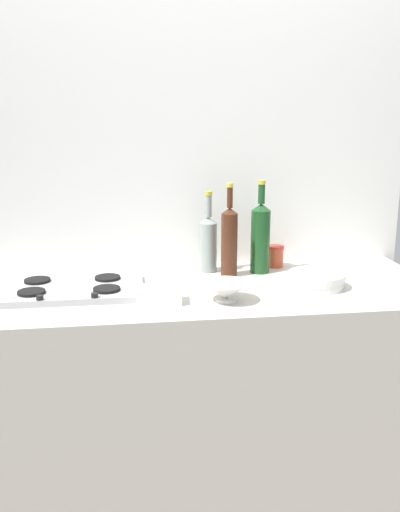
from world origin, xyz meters
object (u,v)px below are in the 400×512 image
(stovetop_hob, at_px, (71,289))
(wine_bottle_mid_left, at_px, (260,236))
(wine_bottle_mid_right, at_px, (208,242))
(condiment_jar_front, at_px, (275,256))
(plate_stack, at_px, (316,280))
(mixing_bowl, at_px, (226,291))
(butter_dish, at_px, (159,295))
(wine_bottle_leftmost, at_px, (229,240))

(stovetop_hob, bearing_deg, wine_bottle_mid_left, 12.92)
(wine_bottle_mid_right, distance_m, condiment_jar_front, 0.31)
(wine_bottle_mid_left, height_order, wine_bottle_mid_right, wine_bottle_mid_left)
(wine_bottle_mid_left, bearing_deg, plate_stack, -56.02)
(plate_stack, relative_size, mixing_bowl, 1.31)
(stovetop_hob, xyz_separation_m, plate_stack, (0.90, -0.06, 0.01))
(plate_stack, distance_m, butter_dish, 0.60)
(plate_stack, relative_size, butter_dish, 1.44)
(stovetop_hob, distance_m, condiment_jar_front, 0.87)
(wine_bottle_mid_right, height_order, condiment_jar_front, wine_bottle_mid_right)
(wine_bottle_mid_left, height_order, butter_dish, wine_bottle_mid_left)
(wine_bottle_mid_right, height_order, mixing_bowl, wine_bottle_mid_right)
(wine_bottle_leftmost, height_order, wine_bottle_mid_right, wine_bottle_leftmost)
(mixing_bowl, bearing_deg, condiment_jar_front, 55.60)
(wine_bottle_mid_right, bearing_deg, plate_stack, -37.12)
(wine_bottle_mid_right, bearing_deg, butter_dish, -121.37)
(wine_bottle_leftmost, distance_m, condiment_jar_front, 0.27)
(butter_dish, relative_size, condiment_jar_front, 1.69)
(plate_stack, height_order, condiment_jar_front, condiment_jar_front)
(condiment_jar_front, bearing_deg, wine_bottle_leftmost, -152.99)
(wine_bottle_leftmost, distance_m, wine_bottle_mid_left, 0.14)
(plate_stack, xyz_separation_m, wine_bottle_mid_right, (-0.36, 0.28, 0.10))
(stovetop_hob, height_order, plate_stack, plate_stack)
(wine_bottle_mid_right, relative_size, mixing_bowl, 1.98)
(wine_bottle_leftmost, bearing_deg, butter_dish, -135.38)
(stovetop_hob, height_order, condiment_jar_front, condiment_jar_front)
(wine_bottle_leftmost, xyz_separation_m, butter_dish, (-0.30, -0.30, -0.12))
(wine_bottle_mid_right, relative_size, condiment_jar_front, 3.66)
(butter_dish, bearing_deg, wine_bottle_mid_right, 58.63)
(butter_dish, bearing_deg, plate_stack, 9.48)
(wine_bottle_mid_left, bearing_deg, mixing_bowl, -120.44)
(stovetop_hob, distance_m, wine_bottle_leftmost, 0.64)
(wine_bottle_mid_left, relative_size, mixing_bowl, 2.25)
(stovetop_hob, distance_m, mixing_bowl, 0.57)
(mixing_bowl, height_order, butter_dish, mixing_bowl)
(wine_bottle_mid_right, bearing_deg, stovetop_hob, -158.33)
(butter_dish, bearing_deg, condiment_jar_front, 38.11)
(wine_bottle_mid_right, bearing_deg, wine_bottle_leftmost, -47.25)
(stovetop_hob, relative_size, mixing_bowl, 3.08)
(wine_bottle_leftmost, relative_size, mixing_bowl, 2.22)
(stovetop_hob, relative_size, butter_dish, 3.38)
(wine_bottle_leftmost, bearing_deg, wine_bottle_mid_right, 132.75)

